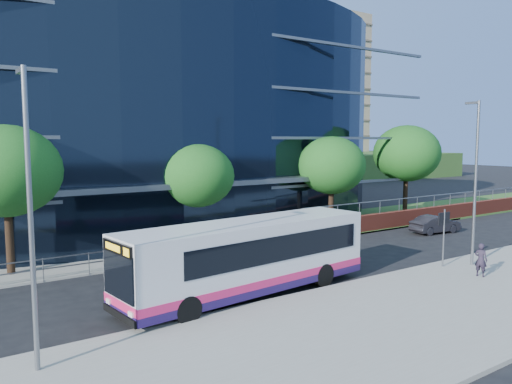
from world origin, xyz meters
TOP-DOWN VIEW (x-y plane):
  - ground at (0.00, 0.00)m, footprint 200.00×200.00m
  - pavement_near at (0.00, -5.00)m, footprint 80.00×8.00m
  - kerb at (0.00, -1.00)m, footprint 80.00×0.25m
  - yellow_line_outer at (0.00, -0.80)m, footprint 80.00×0.08m
  - yellow_line_inner at (0.00, -0.65)m, footprint 80.00×0.08m
  - far_forecourt at (-6.00, 11.00)m, footprint 50.00×8.00m
  - grass_verge at (24.00, 11.00)m, footprint 36.00×8.00m
  - glass_office at (-4.00, 20.85)m, footprint 44.00×23.10m
  - retaining_wall at (20.00, 7.30)m, footprint 34.00×0.40m
  - guard_railings at (-8.00, 7.00)m, footprint 24.00×0.05m
  - apartment_block at (32.00, 57.21)m, footprint 60.00×42.00m
  - street_sign at (4.50, -1.59)m, footprint 0.85×0.09m
  - tree_far_a at (-13.00, 9.00)m, footprint 4.95×4.95m
  - tree_far_b at (-3.00, 9.50)m, footprint 4.29×4.29m
  - tree_far_c at (7.00, 9.00)m, footprint 4.62×4.62m
  - tree_far_d at (16.00, 10.00)m, footprint 5.28×5.28m
  - tree_dist_e at (24.00, 40.00)m, footprint 4.62×4.62m
  - tree_dist_f at (40.00, 42.00)m, footprint 4.29×4.29m
  - streetlight_west at (-14.00, -2.17)m, footprint 0.15×0.77m
  - streetlight_east at (6.00, -2.17)m, footprint 0.15×0.77m
  - city_bus at (-5.42, 0.36)m, footprint 11.35×3.66m
  - parked_car at (12.38, 4.52)m, footprint 3.78×1.68m
  - pedestrian at (4.36, -3.65)m, footprint 0.47×0.62m

SIDE VIEW (x-z plane):
  - ground at x=0.00m, z-range 0.00..0.00m
  - yellow_line_outer at x=0.00m, z-range 0.00..0.01m
  - yellow_line_inner at x=0.00m, z-range 0.00..0.01m
  - far_forecourt at x=-6.00m, z-range 0.00..0.10m
  - grass_verge at x=24.00m, z-range 0.00..0.12m
  - pavement_near at x=0.00m, z-range 0.00..0.15m
  - kerb at x=0.00m, z-range 0.00..0.16m
  - parked_car at x=12.38m, z-range 0.00..1.20m
  - retaining_wall at x=20.00m, z-range -0.44..1.67m
  - guard_railings at x=-8.00m, z-range 0.27..1.37m
  - pedestrian at x=4.36m, z-range 0.15..1.67m
  - city_bus at x=-5.42m, z-range 0.09..3.11m
  - street_sign at x=4.50m, z-range 0.75..3.55m
  - tree_far_b at x=-3.00m, z-range 1.19..7.23m
  - tree_dist_f at x=40.00m, z-range 1.19..7.23m
  - streetlight_west at x=-14.00m, z-range 0.44..8.44m
  - streetlight_east at x=6.00m, z-range 0.44..8.44m
  - tree_far_c at x=7.00m, z-range 1.28..7.79m
  - tree_dist_e at x=24.00m, z-range 1.28..7.79m
  - tree_far_a at x=-13.00m, z-range 1.37..8.35m
  - tree_far_d at x=16.00m, z-range 1.47..8.91m
  - glass_office at x=-4.00m, z-range 0.00..16.00m
  - apartment_block at x=32.00m, z-range -3.89..26.11m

